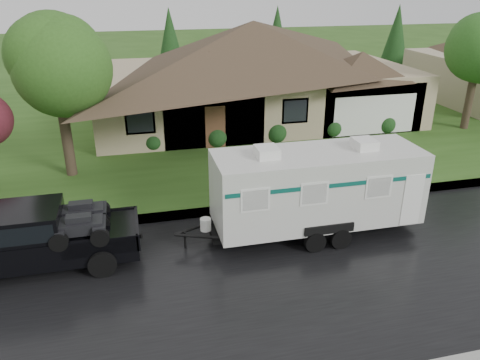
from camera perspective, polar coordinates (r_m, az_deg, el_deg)
The scene contains 10 objects.
ground at distance 15.98m, azimuth 7.58°, elevation -6.60°, with size 140.00×140.00×0.00m, color #2C5019.
road at distance 14.42m, azimuth 10.41°, elevation -10.40°, with size 140.00×8.00×0.01m, color black.
curb at distance 17.81m, azimuth 5.05°, elevation -2.90°, with size 140.00×0.50×0.15m, color gray.
lawn at distance 29.41m, azimuth -2.79°, elevation 7.83°, with size 140.00×26.00×0.15m, color #2C5019.
house_main at distance 28.07m, azimuth 2.28°, elevation 14.45°, with size 19.44×10.80×6.90m.
tree_left_green at distance 20.26m, azimuth -21.60°, elevation 13.12°, with size 4.11×4.11×6.81m.
tree_right_green at distance 28.66m, azimuth 27.14°, elevation 14.02°, with size 3.78×3.78×6.26m.
shrub_row at distance 24.41m, azimuth 4.39°, elevation 5.94°, with size 13.60×1.00×1.00m.
pickup_truck at distance 14.97m, azimuth -24.00°, elevation -6.29°, with size 5.77×2.19×1.92m.
travel_trailer at distance 15.43m, azimuth 9.36°, elevation -0.79°, with size 7.12×2.50×3.19m.
Camera 1 is at (-5.25, -12.85, 7.92)m, focal length 35.00 mm.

